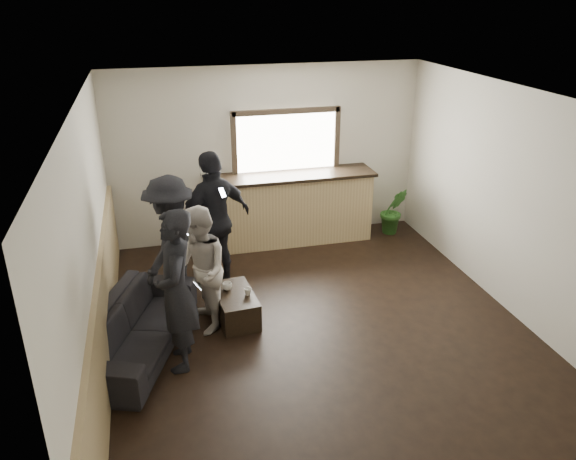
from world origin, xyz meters
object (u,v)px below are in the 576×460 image
object	(u,v)px
bar_counter	(290,204)
cup_a	(227,286)
sofa	(137,327)
person_a	(177,291)
coffee_table	(236,306)
potted_plant	(393,211)
cup_b	(248,292)
person_c	(171,243)
person_b	(200,271)
person_d	(215,220)

from	to	relation	value
bar_counter	cup_a	bearing A→B (deg)	-123.22
sofa	person_a	distance (m)	0.86
sofa	coffee_table	bearing A→B (deg)	-51.45
coffee_table	potted_plant	xyz separation A→B (m)	(3.03, 2.03, 0.22)
cup_b	person_c	distance (m)	1.17
cup_a	person_b	xyz separation A→B (m)	(-0.34, -0.22, 0.37)
cup_b	person_b	world-z (taller)	person_b
coffee_table	person_c	size ratio (longest dim) A/B	0.46
coffee_table	cup_a	world-z (taller)	cup_a
person_a	person_c	size ratio (longest dim) A/B	1.04
sofa	cup_a	bearing A→B (deg)	-45.18
bar_counter	person_d	bearing A→B (deg)	-139.25
bar_counter	cup_a	world-z (taller)	bar_counter
sofa	person_b	xyz separation A→B (m)	(0.77, 0.27, 0.48)
sofa	cup_a	xyz separation A→B (m)	(1.11, 0.49, 0.11)
sofa	cup_b	distance (m)	1.38
cup_b	person_c	bearing A→B (deg)	142.58
cup_b	potted_plant	xyz separation A→B (m)	(2.88, 2.10, -0.00)
coffee_table	potted_plant	world-z (taller)	potted_plant
bar_counter	person_b	distance (m)	2.82
cup_a	person_a	xyz separation A→B (m)	(-0.65, -0.87, 0.50)
sofa	coffee_table	distance (m)	1.25
coffee_table	person_a	world-z (taller)	person_a
sofa	potted_plant	xyz separation A→B (m)	(4.22, 2.41, 0.10)
cup_b	person_d	bearing A→B (deg)	102.93
potted_plant	person_a	world-z (taller)	person_a
bar_counter	sofa	world-z (taller)	bar_counter
sofa	potted_plant	size ratio (longest dim) A/B	2.59
sofa	cup_b	bearing A→B (deg)	-56.25
sofa	person_d	size ratio (longest dim) A/B	1.08
coffee_table	cup_b	xyz separation A→B (m)	(0.15, -0.07, 0.23)
coffee_table	person_d	bearing A→B (deg)	95.44
person_c	person_d	xyz separation A→B (m)	(0.61, 0.41, 0.08)
cup_b	coffee_table	bearing A→B (deg)	154.05
person_d	potted_plant	bearing A→B (deg)	171.96
bar_counter	person_c	bearing A→B (deg)	-141.19
cup_b	person_c	size ratio (longest dim) A/B	0.05
person_d	person_c	bearing A→B (deg)	7.66
bar_counter	coffee_table	xyz separation A→B (m)	(-1.26, -2.16, -0.46)
potted_plant	person_c	bearing A→B (deg)	-158.77
bar_counter	person_a	size ratio (longest dim) A/B	1.48
sofa	person_d	world-z (taller)	person_d
person_b	person_d	distance (m)	1.16
cup_a	potted_plant	xyz separation A→B (m)	(3.11, 1.92, -0.01)
person_b	person_c	xyz separation A→B (m)	(-0.29, 0.68, 0.09)
coffee_table	cup_a	xyz separation A→B (m)	(-0.08, 0.11, 0.23)
sofa	cup_a	size ratio (longest dim) A/B	17.08
person_b	person_c	distance (m)	0.75
coffee_table	person_c	world-z (taller)	person_c
person_d	coffee_table	bearing A→B (deg)	69.02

